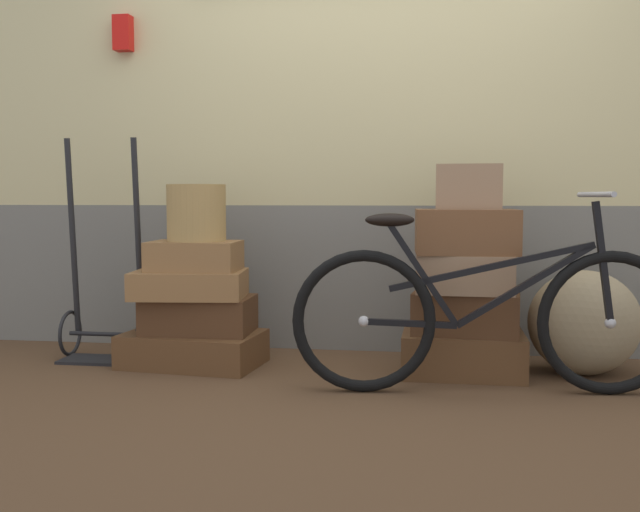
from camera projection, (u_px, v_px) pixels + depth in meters
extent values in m
cube|color=#513823|center=(364.00, 390.00, 3.52)|extent=(9.07, 5.20, 0.06)
cube|color=slate|center=(378.00, 277.00, 4.32)|extent=(7.07, 0.20, 0.83)
cube|color=#CCBC84|center=(379.00, 21.00, 4.21)|extent=(7.07, 0.20, 2.08)
cube|color=red|center=(123.00, 33.00, 4.29)|extent=(0.10, 0.08, 0.20)
cube|color=brown|center=(193.00, 349.00, 3.90)|extent=(0.74, 0.52, 0.17)
cube|color=#4C2D19|center=(199.00, 314.00, 3.90)|extent=(0.56, 0.37, 0.19)
cube|color=olive|center=(190.00, 284.00, 3.86)|extent=(0.61, 0.44, 0.14)
cube|color=olive|center=(195.00, 256.00, 3.85)|extent=(0.46, 0.33, 0.15)
cube|color=brown|center=(463.00, 353.00, 3.72)|extent=(0.60, 0.46, 0.21)
cube|color=#4C2D19|center=(467.00, 311.00, 3.71)|extent=(0.55, 0.48, 0.21)
cube|color=#937051|center=(465.00, 273.00, 3.65)|extent=(0.47, 0.40, 0.19)
cube|color=brown|center=(466.00, 232.00, 3.63)|extent=(0.50, 0.38, 0.22)
cube|color=#937051|center=(469.00, 187.00, 3.64)|extent=(0.32, 0.24, 0.22)
cylinder|color=#A8844C|center=(196.00, 213.00, 3.84)|extent=(0.30, 0.30, 0.29)
torus|color=black|center=(70.00, 333.00, 4.12)|extent=(0.02, 0.26, 0.26)
torus|color=black|center=(145.00, 335.00, 4.06)|extent=(0.02, 0.26, 0.26)
cylinder|color=black|center=(107.00, 334.00, 4.09)|extent=(0.44, 0.02, 0.02)
cylinder|color=black|center=(73.00, 237.00, 4.08)|extent=(0.03, 0.10, 1.07)
cylinder|color=black|center=(138.00, 237.00, 4.02)|extent=(0.03, 0.10, 1.07)
cube|color=black|center=(99.00, 360.00, 3.99)|extent=(0.40, 0.22, 0.02)
ellipsoid|color=#9E8966|center=(584.00, 323.00, 3.68)|extent=(0.54, 0.46, 0.52)
torus|color=black|center=(364.00, 321.00, 3.35)|extent=(0.65, 0.12, 0.65)
sphere|color=#B2B2B7|center=(364.00, 321.00, 3.35)|extent=(0.05, 0.05, 0.05)
torus|color=black|center=(610.00, 323.00, 3.30)|extent=(0.65, 0.12, 0.65)
sphere|color=#B2B2B7|center=(610.00, 323.00, 3.30)|extent=(0.05, 0.05, 0.05)
cube|color=black|center=(525.00, 285.00, 3.30)|extent=(0.61, 0.09, 0.39)
cube|color=black|center=(423.00, 275.00, 3.32)|extent=(0.33, 0.06, 0.47)
cube|color=black|center=(410.00, 323.00, 3.34)|extent=(0.42, 0.07, 0.04)
cube|color=black|center=(491.00, 267.00, 3.30)|extent=(0.90, 0.12, 0.23)
cube|color=black|center=(603.00, 263.00, 3.28)|extent=(0.11, 0.04, 0.54)
ellipsoid|color=black|center=(390.00, 220.00, 3.30)|extent=(0.23, 0.11, 0.06)
cylinder|color=#A5A5AD|center=(596.00, 194.00, 3.26)|extent=(0.07, 0.46, 0.02)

